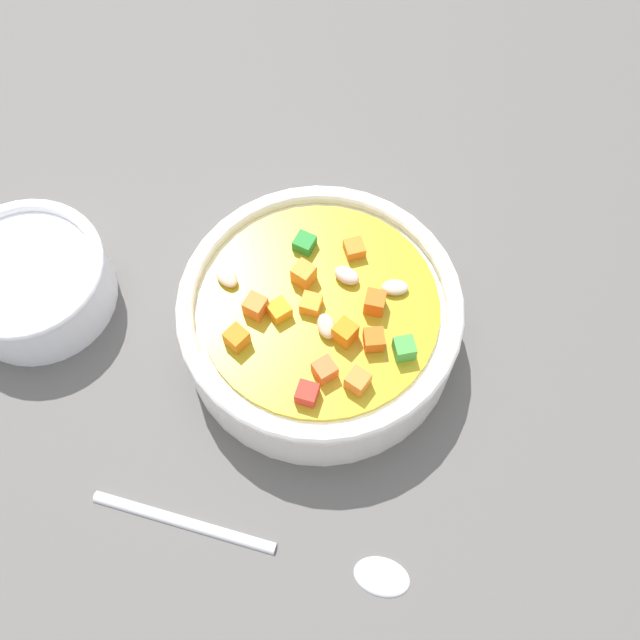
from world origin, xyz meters
TOP-DOWN VIEW (x-y plane):
  - ground_plane at (0.00, 0.00)cm, footprint 140.00×140.00cm
  - soup_bowl_main at (-0.02, -0.00)cm, footprint 20.26×20.26cm
  - spoon at (-14.73, 6.33)cm, footprint 12.02×19.88cm
  - side_bowl_small at (8.23, 20.31)cm, footprint 11.90×11.90cm

SIDE VIEW (x-z plane):
  - ground_plane at x=0.00cm, z-range -2.00..0.00cm
  - spoon at x=-14.73cm, z-range -0.02..0.89cm
  - side_bowl_small at x=8.23cm, z-range 0.08..5.13cm
  - soup_bowl_main at x=-0.02cm, z-range -0.28..6.49cm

